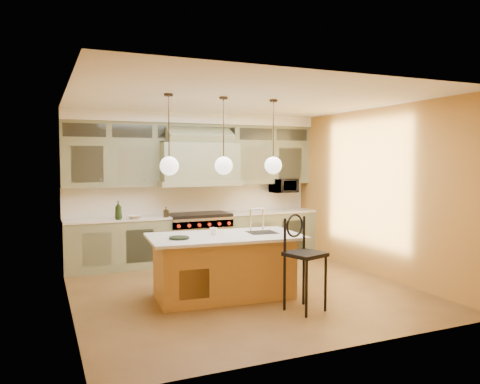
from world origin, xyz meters
name	(u,v)px	position (x,y,z in m)	size (l,w,h in m)	color
floor	(242,289)	(0.00, 0.00, 0.00)	(5.00, 5.00, 0.00)	brown
ceiling	(242,100)	(0.00, 0.00, 2.90)	(5.00, 5.00, 0.00)	white
wall_back	(193,187)	(0.00, 2.50, 1.45)	(5.00, 5.00, 0.00)	#B07A30
wall_front	(339,214)	(0.00, -2.50, 1.45)	(5.00, 5.00, 0.00)	#B07A30
wall_left	(68,202)	(-2.50, 0.00, 1.45)	(5.00, 5.00, 0.00)	#B07A30
wall_right	(374,192)	(2.50, 0.00, 1.45)	(5.00, 5.00, 0.00)	#B07A30
back_cabinetry	(197,189)	(0.00, 2.23, 1.43)	(5.00, 0.77, 2.90)	gray
range	(198,237)	(0.00, 2.14, 0.49)	(1.20, 0.74, 0.96)	silver
kitchen_island	(224,265)	(-0.39, -0.25, 0.47)	(2.26, 1.33, 1.35)	#A57C3A
counter_stool	(303,255)	(0.35, -1.23, 0.74)	(0.56, 0.56, 1.28)	black
microwave	(284,186)	(1.95, 2.25, 1.45)	(0.54, 0.37, 0.30)	black
oil_bottle_a	(118,210)	(-1.56, 1.92, 1.11)	(0.13, 0.13, 0.33)	black
oil_bottle_b	(166,212)	(-0.70, 1.92, 1.04)	(0.09, 0.09, 0.19)	black
fruit_bowl	(135,217)	(-1.27, 1.92, 0.97)	(0.25, 0.25, 0.06)	silver
cup	(213,231)	(-0.55, -0.22, 0.97)	(0.11, 0.11, 0.10)	white
pendant_left	(169,164)	(-1.20, -0.25, 1.95)	(0.26, 0.26, 1.11)	#2D2319
pendant_center	(224,164)	(-0.40, -0.25, 1.95)	(0.26, 0.26, 1.11)	#2D2319
pendant_right	(273,163)	(0.40, -0.25, 1.95)	(0.26, 0.26, 1.11)	#2D2319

